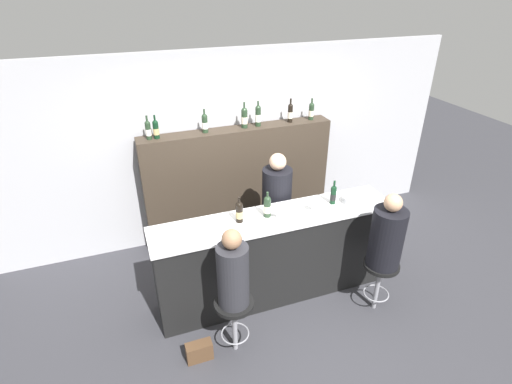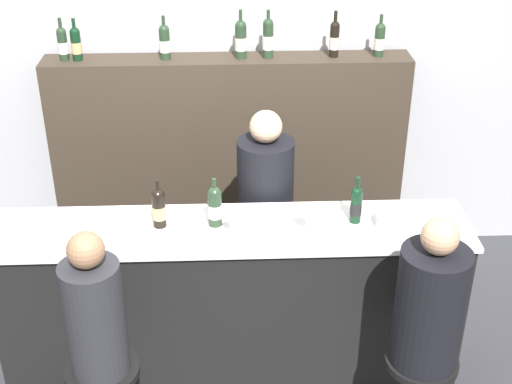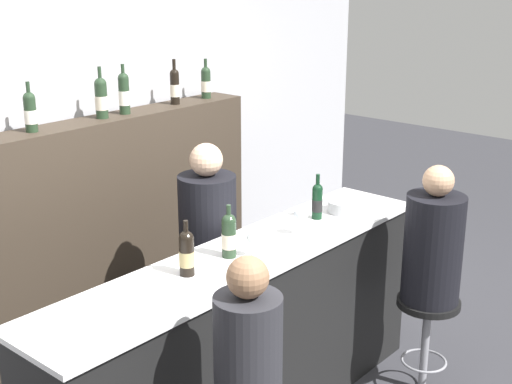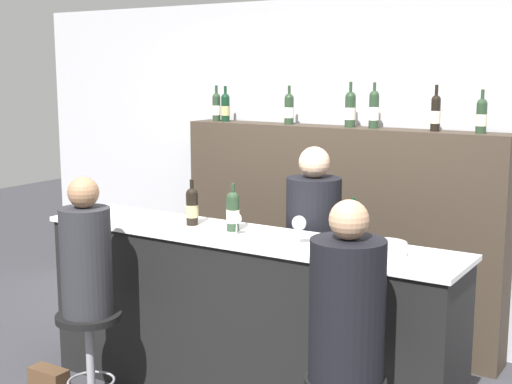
{
  "view_description": "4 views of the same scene",
  "coord_description": "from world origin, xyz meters",
  "views": [
    {
      "loc": [
        -1.45,
        -3.09,
        3.37
      ],
      "look_at": [
        -0.22,
        0.27,
        1.41
      ],
      "focal_mm": 28.0,
      "sensor_mm": 36.0,
      "label": 1
    },
    {
      "loc": [
        -0.0,
        -3.16,
        3.21
      ],
      "look_at": [
        0.15,
        0.33,
        1.27
      ],
      "focal_mm": 50.0,
      "sensor_mm": 36.0,
      "label": 2
    },
    {
      "loc": [
        -2.68,
        -2.14,
        2.59
      ],
      "look_at": [
        0.13,
        0.29,
        1.39
      ],
      "focal_mm": 50.0,
      "sensor_mm": 36.0,
      "label": 3
    },
    {
      "loc": [
        2.31,
        -3.24,
        2.06
      ],
      "look_at": [
        0.1,
        0.26,
        1.35
      ],
      "focal_mm": 50.0,
      "sensor_mm": 36.0,
      "label": 4
    }
  ],
  "objects": [
    {
      "name": "wine_bottle_counter_0",
      "position": [
        -0.4,
        0.29,
        1.2
      ],
      "size": [
        0.08,
        0.08,
        0.29
      ],
      "color": "black",
      "rests_on": "bar_counter"
    },
    {
      "name": "wine_bottle_backbar_2",
      "position": [
        -0.42,
        1.57,
        1.76
      ],
      "size": [
        0.07,
        0.07,
        0.3
      ],
      "color": "#233823",
      "rests_on": "back_bar_cabinet"
    },
    {
      "name": "bar_stool_right",
      "position": [
        0.99,
        -0.36,
        0.5
      ],
      "size": [
        0.39,
        0.39,
        0.63
      ],
      "color": "gray",
      "rests_on": "ground_plane"
    },
    {
      "name": "wine_glass_0",
      "position": [
        0.0,
        0.2,
        1.18
      ],
      "size": [
        0.07,
        0.07,
        0.13
      ],
      "color": "silver",
      "rests_on": "bar_counter"
    },
    {
      "name": "guest_seated_left",
      "position": [
        -0.68,
        -0.36,
        0.99
      ],
      "size": [
        0.3,
        0.3,
        0.82
      ],
      "color": "#28282D",
      "rests_on": "bar_stool_left"
    },
    {
      "name": "wine_bottle_backbar_5",
      "position": [
        0.73,
        1.57,
        1.77
      ],
      "size": [
        0.07,
        0.07,
        0.32
      ],
      "color": "black",
      "rests_on": "back_bar_cabinet"
    },
    {
      "name": "bartender",
      "position": [
        0.22,
        0.76,
        0.72
      ],
      "size": [
        0.36,
        0.36,
        1.57
      ],
      "color": "black",
      "rests_on": "ground_plane"
    },
    {
      "name": "guest_seated_right",
      "position": [
        0.99,
        -0.36,
        1.0
      ],
      "size": [
        0.35,
        0.35,
        0.85
      ],
      "color": "black",
      "rests_on": "bar_stool_right"
    },
    {
      "name": "wall_back",
      "position": [
        0.0,
        1.79,
        1.3
      ],
      "size": [
        6.4,
        0.05,
        2.6
      ],
      "color": "#B2B2B7",
      "rests_on": "ground_plane"
    },
    {
      "name": "wine_glass_1",
      "position": [
        0.42,
        0.2,
        1.2
      ],
      "size": [
        0.08,
        0.08,
        0.17
      ],
      "color": "silver",
      "rests_on": "bar_counter"
    },
    {
      "name": "wine_bottle_counter_2",
      "position": [
        0.71,
        0.29,
        1.2
      ],
      "size": [
        0.07,
        0.07,
        0.29
      ],
      "color": "black",
      "rests_on": "bar_counter"
    },
    {
      "name": "wine_bottle_backbar_3",
      "position": [
        0.09,
        1.57,
        1.77
      ],
      "size": [
        0.08,
        0.08,
        0.33
      ],
      "color": "#233823",
      "rests_on": "back_bar_cabinet"
    },
    {
      "name": "metal_bowl",
      "position": [
        0.93,
        0.23,
        1.12
      ],
      "size": [
        0.23,
        0.23,
        0.07
      ],
      "color": "#B7B7BC",
      "rests_on": "bar_counter"
    },
    {
      "name": "wine_bottle_backbar_6",
      "position": [
        1.05,
        1.57,
        1.76
      ],
      "size": [
        0.07,
        0.07,
        0.29
      ],
      "color": "#233823",
      "rests_on": "back_bar_cabinet"
    },
    {
      "name": "bar_counter",
      "position": [
        0.0,
        0.26,
        0.54
      ],
      "size": [
        2.73,
        0.55,
        1.08
      ],
      "color": "black",
      "rests_on": "ground_plane"
    },
    {
      "name": "back_bar_cabinet",
      "position": [
        0.0,
        1.57,
        0.82
      ],
      "size": [
        2.55,
        0.28,
        1.64
      ],
      "color": "#382D23",
      "rests_on": "ground_plane"
    },
    {
      "name": "wine_bottle_backbar_4",
      "position": [
        0.28,
        1.57,
        1.78
      ],
      "size": [
        0.07,
        0.07,
        0.33
      ],
      "color": "#233823",
      "rests_on": "back_bar_cabinet"
    },
    {
      "name": "wine_bottle_counter_1",
      "position": [
        -0.09,
        0.29,
        1.2
      ],
      "size": [
        0.08,
        0.08,
        0.29
      ],
      "color": "#233823",
      "rests_on": "bar_counter"
    }
  ]
}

